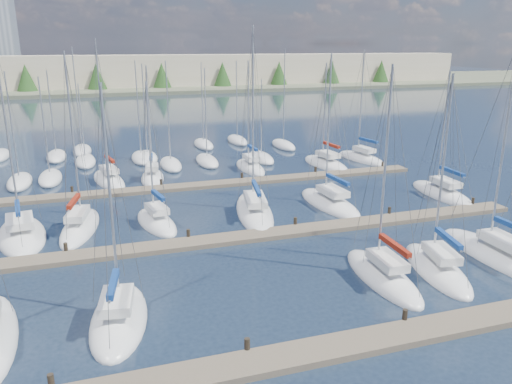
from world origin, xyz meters
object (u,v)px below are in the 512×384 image
object	(u,v)px
sailboat_d	(383,276)
sailboat_r	(362,158)
sailboat_q	(326,164)
sailboat_o	(153,178)
sailboat_h	(22,235)
sailboat_e	(437,269)
sailboat_f	(498,256)
sailboat_j	(157,222)
sailboat_c	(119,319)
sailboat_k	(254,211)
sailboat_l	(330,203)
sailboat_i	(80,227)
sailboat_n	(109,180)
sailboat_p	(250,167)
sailboat_m	(442,194)

from	to	relation	value
sailboat_d	sailboat_r	world-z (taller)	sailboat_r
sailboat_q	sailboat_o	xyz separation A→B (m)	(-19.33, -0.22, 0.03)
sailboat_o	sailboat_h	xyz separation A→B (m)	(-10.68, -13.01, -0.02)
sailboat_e	sailboat_h	bearing A→B (deg)	163.39
sailboat_f	sailboat_j	bearing A→B (deg)	147.34
sailboat_q	sailboat_c	size ratio (longest dim) A/B	0.97
sailboat_d	sailboat_e	xyz separation A→B (m)	(3.66, -0.11, -0.00)
sailboat_f	sailboat_k	bearing A→B (deg)	133.04
sailboat_d	sailboat_q	distance (m)	28.37
sailboat_o	sailboat_f	world-z (taller)	sailboat_f
sailboat_l	sailboat_i	distance (m)	20.11
sailboat_n	sailboat_h	distance (m)	14.95
sailboat_j	sailboat_n	bearing A→B (deg)	91.54
sailboat_n	sailboat_d	size ratio (longest dim) A/B	1.12
sailboat_c	sailboat_n	bearing A→B (deg)	97.67
sailboat_o	sailboat_f	size ratio (longest dim) A/B	0.84
sailboat_p	sailboat_h	bearing A→B (deg)	-147.05
sailboat_o	sailboat_p	xyz separation A→B (m)	(10.72, 1.23, -0.01)
sailboat_h	sailboat_l	bearing A→B (deg)	-8.11
sailboat_j	sailboat_r	world-z (taller)	sailboat_r
sailboat_o	sailboat_c	size ratio (longest dim) A/B	0.97
sailboat_q	sailboat_c	xyz separation A→B (m)	(-24.08, -26.92, 0.01)
sailboat_h	sailboat_r	distance (m)	38.01
sailboat_d	sailboat_h	bearing A→B (deg)	149.53
sailboat_m	sailboat_k	bearing A→B (deg)	-178.77
sailboat_m	sailboat_e	world-z (taller)	sailboat_e
sailboat_n	sailboat_p	xyz separation A→B (m)	(14.94, 0.76, -0.01)
sailboat_p	sailboat_f	size ratio (longest dim) A/B	0.87
sailboat_n	sailboat_i	xyz separation A→B (m)	(-2.54, -13.14, -0.00)
sailboat_q	sailboat_l	distance (m)	14.54
sailboat_h	sailboat_c	world-z (taller)	sailboat_h
sailboat_m	sailboat_c	size ratio (longest dim) A/B	0.96
sailboat_p	sailboat_k	size ratio (longest dim) A/B	0.80
sailboat_l	sailboat_r	size ratio (longest dim) A/B	0.99
sailboat_m	sailboat_l	world-z (taller)	sailboat_l
sailboat_n	sailboat_o	world-z (taller)	sailboat_n
sailboat_d	sailboat_i	xyz separation A→B (m)	(-16.88, 13.95, 0.01)
sailboat_f	sailboat_i	xyz separation A→B (m)	(-25.46, 13.69, 0.02)
sailboat_e	sailboat_n	bearing A→B (deg)	136.18
sailboat_h	sailboat_e	bearing A→B (deg)	-37.33
sailboat_h	sailboat_k	distance (m)	17.27
sailboat_l	sailboat_c	size ratio (longest dim) A/B	1.08
sailboat_p	sailboat_f	distance (m)	28.72
sailboat_p	sailboat_f	xyz separation A→B (m)	(7.98, -27.59, -0.01)
sailboat_h	sailboat_r	xyz separation A→B (m)	(35.19, 14.37, 0.01)
sailboat_c	sailboat_i	world-z (taller)	sailboat_i
sailboat_m	sailboat_o	bearing A→B (deg)	153.43
sailboat_j	sailboat_l	bearing A→B (deg)	-9.59
sailboat_d	sailboat_l	size ratio (longest dim) A/B	0.98
sailboat_d	sailboat_j	world-z (taller)	sailboat_d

